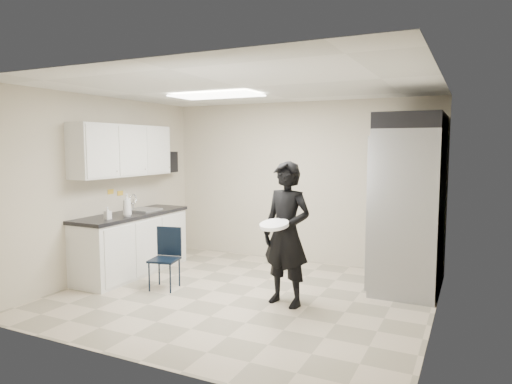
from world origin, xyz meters
The scene contains 21 objects.
floor centered at (0.00, 0.00, 0.00)m, with size 4.50×4.50×0.00m, color #B4A58E.
ceiling centered at (0.00, 0.00, 2.60)m, with size 4.50×4.50×0.00m, color silver.
back_wall centered at (0.00, 2.00, 1.30)m, with size 4.50×4.50×0.00m, color #BFB59E.
left_wall centered at (-2.25, 0.00, 1.30)m, with size 4.00×4.00×0.00m, color #BFB59E.
right_wall centered at (2.25, 0.00, 1.30)m, with size 4.00×4.00×0.00m, color #BFB59E.
ceiling_panel centered at (-0.60, 0.40, 2.57)m, with size 1.20×0.60×0.02m, color white.
lower_counter centered at (-1.95, 0.20, 0.43)m, with size 0.60×1.90×0.86m, color silver.
countertop centered at (-1.95, 0.20, 0.89)m, with size 0.64×1.95×0.05m, color black.
sink centered at (-1.93, 0.45, 0.87)m, with size 0.42×0.40×0.14m, color gray.
faucet centered at (-2.13, 0.45, 1.02)m, with size 0.02×0.02×0.24m, color silver.
upper_cabinets centered at (-2.08, 0.20, 1.83)m, with size 0.35×1.80×0.75m, color silver.
towel_dispenser centered at (-2.14, 1.35, 1.62)m, with size 0.22×0.30×0.35m, color black.
notice_sticker_left centered at (-2.24, 0.10, 1.22)m, with size 0.00×0.12×0.07m, color yellow.
notice_sticker_right centered at (-2.24, 0.30, 1.18)m, with size 0.00×0.12×0.07m, color yellow.
commercial_fridge centered at (1.83, 1.27, 1.05)m, with size 0.80×1.35×2.10m, color gray.
fridge_compressor centered at (1.83, 1.27, 2.20)m, with size 0.80×1.35×0.20m, color black.
folding_chair centered at (-1.07, -0.20, 0.39)m, with size 0.35×0.35×0.78m, color black.
man_tuxedo centered at (0.61, -0.05, 0.86)m, with size 0.63×0.42×1.72m, color black.
bucket_lid centered at (0.56, -0.29, 1.00)m, with size 0.34×0.34×0.04m, color silver.
soap_bottle_a centered at (-1.78, -0.08, 1.07)m, with size 0.12×0.12×0.32m, color silver.
soap_bottle_b centered at (-1.84, -0.40, 1.00)m, with size 0.08×0.08×0.17m, color #B8B7C4.
Camera 1 is at (2.59, -4.99, 1.90)m, focal length 32.00 mm.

